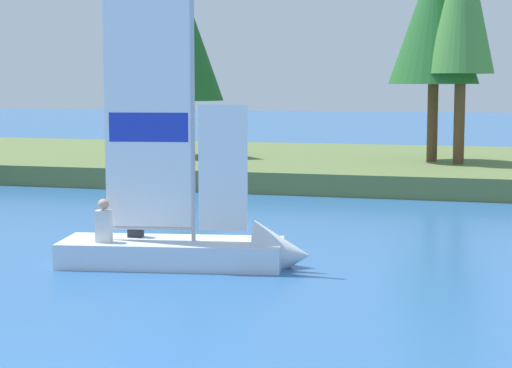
% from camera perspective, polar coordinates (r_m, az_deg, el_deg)
% --- Properties ---
extents(shore_bank, '(80.00, 13.42, 0.67)m').
position_cam_1_polar(shore_bank, '(32.76, 8.04, 1.15)').
color(shore_bank, '#5B703D').
rests_on(shore_bank, ground).
extents(shoreline_tree_left, '(3.01, 3.01, 6.33)m').
position_cam_1_polar(shoreline_tree_left, '(32.71, -4.78, 9.10)').
color(shoreline_tree_left, brown).
rests_on(shoreline_tree_left, shore_bank).
extents(shoreline_tree_midleft, '(3.08, 3.08, 7.22)m').
position_cam_1_polar(shoreline_tree_midleft, '(31.22, 11.42, 10.46)').
color(shoreline_tree_midleft, brown).
rests_on(shoreline_tree_midleft, shore_bank).
extents(sailboat, '(4.75, 2.10, 5.98)m').
position_cam_1_polar(sailboat, '(16.34, -3.08, -3.81)').
color(sailboat, silver).
rests_on(sailboat, ground).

